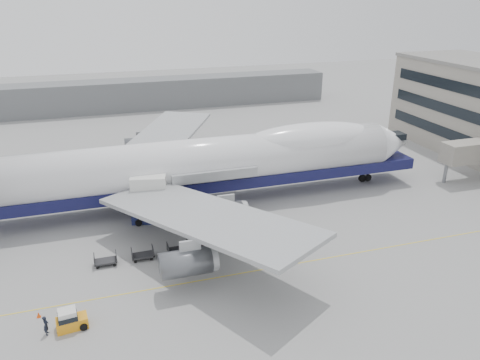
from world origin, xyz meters
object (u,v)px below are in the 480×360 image
object	(u,v)px
baggage_tug	(70,320)
airliner	(206,163)
ground_worker	(46,325)
catering_truck	(149,196)

from	to	relation	value
baggage_tug	airliner	bearing A→B (deg)	45.34
airliner	ground_worker	world-z (taller)	airliner
airliner	catering_truck	xyz separation A→B (m)	(-7.95, -3.48, -2.20)
baggage_tug	ground_worker	distance (m)	1.90
catering_truck	ground_worker	distance (m)	21.47
catering_truck	ground_worker	bearing A→B (deg)	-108.51
catering_truck	ground_worker	size ratio (longest dim) A/B	3.40
airliner	baggage_tug	xyz separation A→B (m)	(-17.07, -21.55, -4.80)
airliner	ground_worker	xyz separation A→B (m)	(-18.96, -21.74, -4.74)
airliner	catering_truck	distance (m)	8.96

